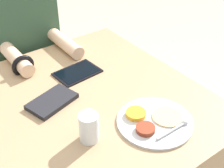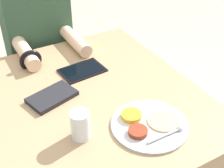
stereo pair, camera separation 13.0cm
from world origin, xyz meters
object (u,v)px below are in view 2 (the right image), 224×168
(tablet_device, at_px, (82,70))
(person_diner, at_px, (42,60))
(thali_tray, at_px, (148,124))
(red_notebook, at_px, (52,97))
(drinking_glass, at_px, (80,125))

(tablet_device, height_order, person_diner, person_diner)
(thali_tray, bearing_deg, red_notebook, 127.40)
(person_diner, height_order, drinking_glass, person_diner)
(thali_tray, height_order, drinking_glass, drinking_glass)
(thali_tray, xyz_separation_m, person_diner, (-0.12, 0.94, -0.17))
(tablet_device, bearing_deg, thali_tray, -83.08)
(red_notebook, height_order, tablet_device, red_notebook)
(drinking_glass, bearing_deg, tablet_device, 64.52)
(red_notebook, bearing_deg, thali_tray, -52.60)
(tablet_device, bearing_deg, drinking_glass, -115.48)
(thali_tray, relative_size, person_diner, 0.24)
(red_notebook, xyz_separation_m, tablet_device, (0.20, 0.13, -0.00))
(red_notebook, relative_size, tablet_device, 1.03)
(thali_tray, distance_m, tablet_device, 0.47)
(thali_tray, xyz_separation_m, tablet_device, (-0.06, 0.47, -0.00))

